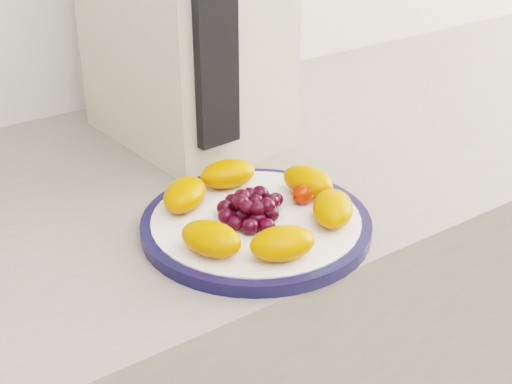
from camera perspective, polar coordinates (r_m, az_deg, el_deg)
plate_rim at (r=0.82m, az=0.00°, el=-2.63°), size 0.26×0.26×0.01m
plate_face at (r=0.82m, az=0.00°, el=-2.57°), size 0.24×0.24×0.02m
appliance_body at (r=1.02m, az=-5.81°, el=13.36°), size 0.21×0.28×0.34m
appliance_panel at (r=0.88m, az=-3.29°, el=11.45°), size 0.06×0.02×0.25m
fruit_plate at (r=0.81m, az=0.24°, el=-1.01°), size 0.23×0.23×0.03m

